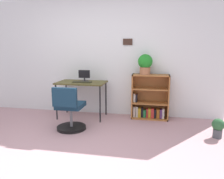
# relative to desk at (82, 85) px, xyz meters

# --- Properties ---
(ground_plane) EXTENTS (6.24, 6.24, 0.00)m
(ground_plane) POSITION_rel_desk_xyz_m (0.29, -1.74, -0.69)
(ground_plane) COLOR #B18B8E
(wall_back) EXTENTS (5.20, 0.12, 2.48)m
(wall_back) POSITION_rel_desk_xyz_m (0.29, 0.41, 0.55)
(wall_back) COLOR silver
(wall_back) RESTS_ON ground_plane
(desk) EXTENTS (0.99, 0.60, 0.75)m
(desk) POSITION_rel_desk_xyz_m (0.00, 0.00, 0.00)
(desk) COLOR #4F4923
(desk) RESTS_ON ground_plane
(monitor) EXTENTS (0.24, 0.18, 0.24)m
(monitor) POSITION_rel_desk_xyz_m (0.04, 0.06, 0.17)
(monitor) COLOR #262628
(monitor) RESTS_ON desk
(keyboard) EXTENTS (0.39, 0.13, 0.02)m
(keyboard) POSITION_rel_desk_xyz_m (0.04, -0.08, 0.07)
(keyboard) COLOR #2C2D1B
(keyboard) RESTS_ON desk
(office_chair) EXTENTS (0.52, 0.55, 0.80)m
(office_chair) POSITION_rel_desk_xyz_m (0.03, -0.77, -0.35)
(office_chair) COLOR black
(office_chair) RESTS_ON ground_plane
(bookshelf_low) EXTENTS (0.75, 0.30, 0.92)m
(bookshelf_low) POSITION_rel_desk_xyz_m (1.39, 0.22, -0.30)
(bookshelf_low) COLOR #9F6430
(bookshelf_low) RESTS_ON ground_plane
(potted_plant_on_shelf) EXTENTS (0.29, 0.29, 0.41)m
(potted_plant_on_shelf) POSITION_rel_desk_xyz_m (1.28, 0.16, 0.45)
(potted_plant_on_shelf) COLOR #9E6642
(potted_plant_on_shelf) RESTS_ON bookshelf_low
(potted_plant_floor) EXTENTS (0.20, 0.20, 0.32)m
(potted_plant_floor) POSITION_rel_desk_xyz_m (2.51, -0.62, -0.51)
(potted_plant_floor) COLOR #474C51
(potted_plant_floor) RESTS_ON ground_plane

